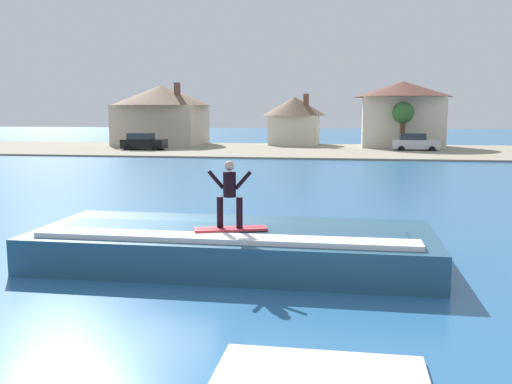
# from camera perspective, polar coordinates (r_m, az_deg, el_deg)

# --- Properties ---
(ground_plane) EXTENTS (260.00, 260.00, 0.00)m
(ground_plane) POSITION_cam_1_polar(r_m,az_deg,el_deg) (16.04, -8.25, -6.47)
(ground_plane) COLOR #2C6496
(wave_crest) EXTENTS (10.32, 4.28, 1.03)m
(wave_crest) POSITION_cam_1_polar(r_m,az_deg,el_deg) (15.23, -2.23, -5.29)
(wave_crest) COLOR #26526D
(wave_crest) RESTS_ON ground_plane
(surfboard) EXTENTS (1.87, 1.04, 0.06)m
(surfboard) POSITION_cam_1_polar(r_m,az_deg,el_deg) (14.48, -2.51, -3.67)
(surfboard) COLOR #D8333F
(surfboard) RESTS_ON wave_crest
(surfer) EXTENTS (1.12, 0.32, 1.68)m
(surfer) POSITION_cam_1_polar(r_m,az_deg,el_deg) (14.33, -2.62, 0.13)
(surfer) COLOR black
(surfer) RESTS_ON surfboard
(shoreline_bank) EXTENTS (120.00, 21.62, 0.17)m
(shoreline_bank) POSITION_cam_1_polar(r_m,az_deg,el_deg) (59.38, 4.74, 4.13)
(shoreline_bank) COLOR gray
(shoreline_bank) RESTS_ON ground_plane
(car_near_shore) EXTENTS (4.44, 2.16, 1.86)m
(car_near_shore) POSITION_cam_1_polar(r_m,az_deg,el_deg) (59.89, -11.06, 4.87)
(car_near_shore) COLOR black
(car_near_shore) RESTS_ON ground_plane
(car_far_shore) EXTENTS (4.52, 2.09, 1.86)m
(car_far_shore) POSITION_cam_1_polar(r_m,az_deg,el_deg) (59.94, 15.42, 4.73)
(car_far_shore) COLOR silver
(car_far_shore) RESTS_ON ground_plane
(house_with_chimney) EXTENTS (11.72, 11.72, 7.28)m
(house_with_chimney) POSITION_cam_1_polar(r_m,az_deg,el_deg) (69.13, -9.32, 7.80)
(house_with_chimney) COLOR beige
(house_with_chimney) RESTS_ON ground_plane
(house_gabled_white) EXTENTS (10.65, 10.65, 7.30)m
(house_gabled_white) POSITION_cam_1_polar(r_m,az_deg,el_deg) (66.00, 14.23, 7.83)
(house_gabled_white) COLOR beige
(house_gabled_white) RESTS_ON ground_plane
(house_small_cottage) EXTENTS (7.55, 7.55, 6.05)m
(house_small_cottage) POSITION_cam_1_polar(r_m,az_deg,el_deg) (68.73, 3.84, 7.27)
(house_small_cottage) COLOR beige
(house_small_cottage) RESTS_ON ground_plane
(tree_tall_bare) EXTENTS (2.21, 2.21, 5.01)m
(tree_tall_bare) POSITION_cam_1_polar(r_m,az_deg,el_deg) (61.50, 14.31, 7.44)
(tree_tall_bare) COLOR brown
(tree_tall_bare) RESTS_ON ground_plane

